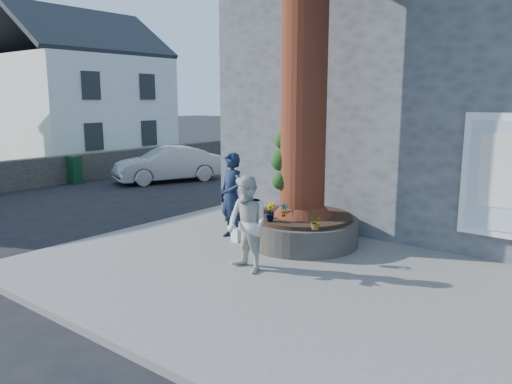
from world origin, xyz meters
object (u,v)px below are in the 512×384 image
Objects in this scene: man at (232,196)px; a_board_sign at (74,170)px; planter at (302,229)px; car_silver at (168,164)px; woman at (247,224)px.

man reaches higher than a_board_sign.
man reaches higher than planter.
a_board_sign is (-2.37, -2.42, -0.14)m from car_silver.
car_silver is (-8.72, 6.03, -0.30)m from woman.
car_silver is at bearing 154.67° from planter.
man is (-1.38, -0.58, 0.62)m from planter.
man is 2.11m from woman.
woman is at bearing -11.40° from car_silver.
man is at bearing -157.14° from planter.
car_silver is (-7.15, 4.62, -0.38)m from man.
man is at bearing -9.62° from car_silver.
planter is 0.59× the size of car_silver.
car_silver is at bearing 158.24° from man.
woman is at bearing -30.73° from man.
planter is 2.07m from woman.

